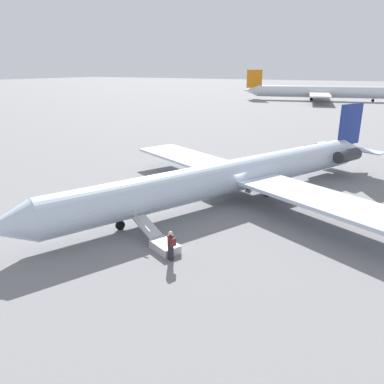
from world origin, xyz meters
TOP-DOWN VIEW (x-y plane):
  - ground_plane at (0.00, 0.00)m, footprint 600.00×600.00m
  - airplane_main at (-0.92, 0.41)m, footprint 34.03×27.02m
  - airplane_far_center at (-100.55, -12.71)m, footprint 39.72×50.76m
  - boarding_stairs at (9.77, -0.16)m, footprint 2.54×4.08m
  - passenger at (10.73, 1.15)m, footprint 0.45×0.57m

SIDE VIEW (x-z plane):
  - ground_plane at x=0.00m, z-range 0.00..0.00m
  - boarding_stairs at x=9.77m, z-range -0.47..1.21m
  - passenger at x=10.73m, z-range 0.13..1.87m
  - airplane_main at x=-0.92m, z-range -1.36..5.36m
  - airplane_far_center at x=-100.55m, z-range -1.91..7.48m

